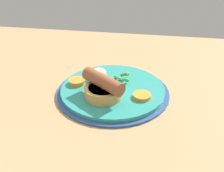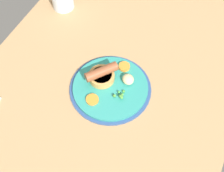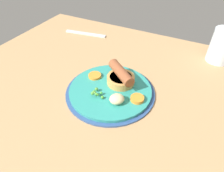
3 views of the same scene
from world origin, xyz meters
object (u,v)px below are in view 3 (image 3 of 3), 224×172
object	(u,v)px
potato_chunk_0	(118,100)
sausage_pudding	(121,77)
pea_pile	(96,93)
drinking_glass	(222,46)
fork	(85,34)
carrot_slice_3	(137,99)
dinner_plate	(110,91)
carrot_slice_0	(95,76)

from	to	relation	value
potato_chunk_0	sausage_pudding	bearing A→B (deg)	111.03
pea_pile	potato_chunk_0	bearing A→B (deg)	2.32
potato_chunk_0	drinking_glass	xyz separation A→B (cm)	(21.32, 35.98, 3.02)
pea_pile	fork	world-z (taller)	pea_pile
carrot_slice_3	fork	size ratio (longest dim) A/B	0.20
dinner_plate	drinking_glass	world-z (taller)	drinking_glass
dinner_plate	pea_pile	bearing A→B (deg)	-116.06
potato_chunk_0	fork	distance (cm)	44.62
fork	carrot_slice_3	bearing A→B (deg)	-48.81
carrot_slice_3	potato_chunk_0	bearing A→B (deg)	-140.73
potato_chunk_0	drinking_glass	size ratio (longest dim) A/B	0.35
sausage_pudding	pea_pile	world-z (taller)	sausage_pudding
potato_chunk_0	carrot_slice_3	size ratio (longest dim) A/B	1.08
dinner_plate	drinking_glass	bearing A→B (deg)	50.97
fork	drinking_glass	size ratio (longest dim) A/B	1.59
carrot_slice_0	carrot_slice_3	xyz separation A→B (cm)	(15.22, -3.63, 0.12)
pea_pile	dinner_plate	bearing A→B (deg)	63.94
sausage_pudding	potato_chunk_0	xyz separation A→B (cm)	(3.01, -7.83, -0.86)
potato_chunk_0	carrot_slice_0	distance (cm)	13.21
carrot_slice_0	drinking_glass	xyz separation A→B (cm)	(32.57, 29.10, 3.89)
carrot_slice_0	drinking_glass	distance (cm)	43.84
dinner_plate	carrot_slice_3	bearing A→B (deg)	-5.91
sausage_pudding	carrot_slice_3	size ratio (longest dim) A/B	2.75
fork	drinking_glass	bearing A→B (deg)	-4.94
sausage_pudding	potato_chunk_0	world-z (taller)	sausage_pudding
dinner_plate	carrot_slice_3	size ratio (longest dim) A/B	7.01
sausage_pudding	carrot_slice_3	distance (cm)	8.51
sausage_pudding	fork	size ratio (longest dim) A/B	0.55
dinner_plate	potato_chunk_0	size ratio (longest dim) A/B	6.49
carrot_slice_0	drinking_glass	bearing A→B (deg)	41.78
carrot_slice_3	sausage_pudding	bearing A→B (deg)	146.73
pea_pile	potato_chunk_0	world-z (taller)	potato_chunk_0
carrot_slice_3	fork	world-z (taller)	carrot_slice_3
carrot_slice_0	dinner_plate	bearing A→B (deg)	-22.25
pea_pile	potato_chunk_0	xyz separation A→B (cm)	(6.65, 0.27, 0.18)
sausage_pudding	fork	bearing A→B (deg)	-3.47
fork	sausage_pudding	bearing A→B (deg)	-50.24
sausage_pudding	fork	xyz separation A→B (cm)	(-27.87, 24.29, -3.23)
sausage_pudding	carrot_slice_0	world-z (taller)	sausage_pudding
dinner_plate	fork	size ratio (longest dim) A/B	1.42
dinner_plate	carrot_slice_0	distance (cm)	7.38
sausage_pudding	drinking_glass	world-z (taller)	drinking_glass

